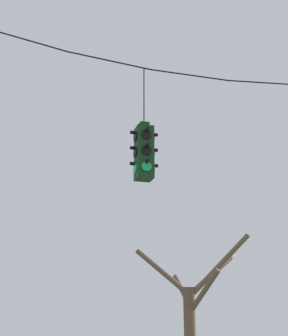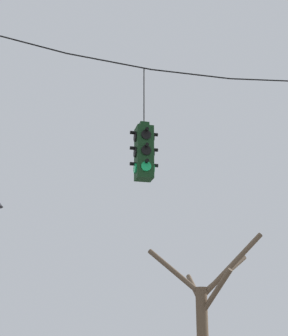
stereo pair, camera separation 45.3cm
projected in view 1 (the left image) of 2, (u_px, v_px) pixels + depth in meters
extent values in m
cylinder|color=black|center=(23.00, 39.00, 10.41)|extent=(1.82, 0.03, 0.32)
cylinder|color=black|center=(110.00, 61.00, 10.82)|extent=(1.81, 0.03, 0.18)
cylinder|color=black|center=(191.00, 75.00, 11.28)|extent=(1.81, 0.03, 0.03)
cylinder|color=black|center=(265.00, 83.00, 11.78)|extent=(1.81, 0.03, 0.18)
cube|color=#143819|center=(144.00, 153.00, 10.41)|extent=(0.34, 0.34, 1.12)
cube|color=#143819|center=(144.00, 125.00, 10.60)|extent=(0.19, 0.19, 0.10)
cylinder|color=black|center=(144.00, 95.00, 10.81)|extent=(0.02, 0.02, 1.27)
cylinder|color=black|center=(147.00, 135.00, 10.34)|extent=(0.20, 0.03, 0.20)
cylinder|color=black|center=(147.00, 130.00, 10.33)|extent=(0.07, 0.12, 0.07)
cylinder|color=black|center=(147.00, 150.00, 10.24)|extent=(0.20, 0.03, 0.20)
cylinder|color=black|center=(147.00, 145.00, 10.23)|extent=(0.07, 0.12, 0.07)
cylinder|color=#19C666|center=(147.00, 166.00, 10.14)|extent=(0.20, 0.03, 0.20)
cylinder|color=black|center=(147.00, 161.00, 10.12)|extent=(0.07, 0.12, 0.07)
cylinder|color=black|center=(142.00, 141.00, 10.68)|extent=(0.20, 0.03, 0.20)
cylinder|color=black|center=(141.00, 138.00, 10.75)|extent=(0.07, 0.12, 0.07)
cylinder|color=black|center=(142.00, 156.00, 10.58)|extent=(0.20, 0.03, 0.20)
cylinder|color=black|center=(141.00, 153.00, 10.65)|extent=(0.07, 0.12, 0.07)
cylinder|color=#19C666|center=(141.00, 172.00, 10.48)|extent=(0.20, 0.03, 0.20)
cylinder|color=black|center=(141.00, 168.00, 10.55)|extent=(0.07, 0.12, 0.07)
cylinder|color=black|center=(135.00, 137.00, 10.46)|extent=(0.03, 0.20, 0.20)
cylinder|color=black|center=(133.00, 133.00, 10.48)|extent=(0.12, 0.07, 0.07)
cylinder|color=black|center=(135.00, 152.00, 10.36)|extent=(0.03, 0.20, 0.20)
cylinder|color=black|center=(133.00, 148.00, 10.38)|extent=(0.12, 0.07, 0.07)
cylinder|color=#19C666|center=(135.00, 168.00, 10.26)|extent=(0.03, 0.20, 0.20)
cylinder|color=black|center=(133.00, 164.00, 10.27)|extent=(0.12, 0.07, 0.07)
cylinder|color=black|center=(153.00, 139.00, 10.56)|extent=(0.03, 0.20, 0.20)
cylinder|color=black|center=(155.00, 135.00, 10.60)|extent=(0.12, 0.07, 0.07)
cylinder|color=black|center=(153.00, 154.00, 10.46)|extent=(0.03, 0.20, 0.20)
cylinder|color=black|center=(155.00, 150.00, 10.50)|extent=(0.12, 0.07, 0.07)
cylinder|color=#19C666|center=(153.00, 170.00, 10.36)|extent=(0.03, 0.20, 0.20)
cylinder|color=black|center=(155.00, 166.00, 10.40)|extent=(0.12, 0.07, 0.07)
cylinder|color=brown|center=(190.00, 335.00, 18.72)|extent=(0.43, 0.43, 3.39)
cylinder|color=brown|center=(204.00, 292.00, 18.77)|extent=(0.98, 1.34, 1.62)
cylinder|color=brown|center=(211.00, 276.00, 20.21)|extent=(2.49, 1.33, 1.78)
cylinder|color=brown|center=(219.00, 266.00, 19.58)|extent=(2.51, 0.68, 2.52)
cylinder|color=brown|center=(182.00, 290.00, 20.08)|extent=(0.32, 1.94, 1.34)
cylinder|color=brown|center=(162.00, 272.00, 19.74)|extent=(1.90, 1.40, 1.88)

